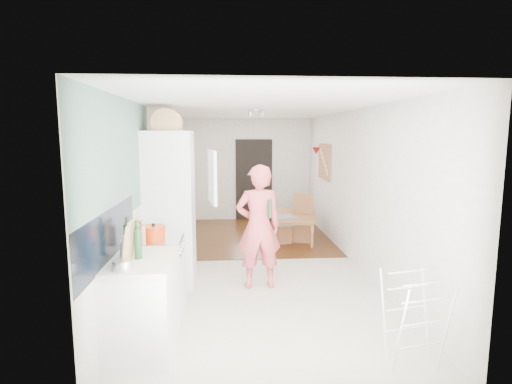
{
  "coord_description": "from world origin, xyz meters",
  "views": [
    {
      "loc": [
        -0.47,
        -6.32,
        2.09
      ],
      "look_at": [
        0.01,
        0.2,
        1.16
      ],
      "focal_mm": 28.0,
      "sensor_mm": 36.0,
      "label": 1
    }
  ],
  "objects": [
    {
      "name": "room_shell",
      "position": [
        0.0,
        0.0,
        1.25
      ],
      "size": [
        3.2,
        7.0,
        2.5
      ],
      "primitive_type": null,
      "color": "white",
      "rests_on": "ground"
    },
    {
      "name": "floor",
      "position": [
        0.0,
        0.0,
        0.0
      ],
      "size": [
        3.2,
        7.0,
        0.01
      ],
      "primitive_type": "cube",
      "color": "beige",
      "rests_on": "ground"
    },
    {
      "name": "wood_floor_overlay",
      "position": [
        0.0,
        1.85,
        0.01
      ],
      "size": [
        3.2,
        3.3,
        0.01
      ],
      "primitive_type": "cube",
      "color": "#542B10",
      "rests_on": "room_shell"
    },
    {
      "name": "sage_wall_panel",
      "position": [
        -1.59,
        -2.0,
        1.85
      ],
      "size": [
        0.02,
        3.0,
        1.3
      ],
      "primitive_type": "cube",
      "color": "gray",
      "rests_on": "room_shell"
    },
    {
      "name": "tile_splashback",
      "position": [
        -1.59,
        -2.55,
        1.15
      ],
      "size": [
        0.02,
        1.9,
        0.5
      ],
      "primitive_type": "cube",
      "color": "black",
      "rests_on": "room_shell"
    },
    {
      "name": "doorway_recess",
      "position": [
        0.2,
        3.48,
        1.0
      ],
      "size": [
        0.9,
        0.04,
        2.0
      ],
      "primitive_type": "cube",
      "color": "black",
      "rests_on": "room_shell"
    },
    {
      "name": "base_cabinet",
      "position": [
        -1.3,
        -2.55,
        0.43
      ],
      "size": [
        0.6,
        0.9,
        0.86
      ],
      "primitive_type": "cube",
      "color": "white",
      "rests_on": "room_shell"
    },
    {
      "name": "worktop",
      "position": [
        -1.3,
        -2.55,
        0.89
      ],
      "size": [
        0.62,
        0.92,
        0.06
      ],
      "primitive_type": "cube",
      "color": "silver",
      "rests_on": "room_shell"
    },
    {
      "name": "range_cooker",
      "position": [
        -1.3,
        -1.8,
        0.44
      ],
      "size": [
        0.6,
        0.6,
        0.88
      ],
      "primitive_type": "cube",
      "color": "white",
      "rests_on": "room_shell"
    },
    {
      "name": "cooker_top",
      "position": [
        -1.3,
        -1.8,
        0.9
      ],
      "size": [
        0.6,
        0.6,
        0.04
      ],
      "primitive_type": "cube",
      "color": "silver",
      "rests_on": "room_shell"
    },
    {
      "name": "fridge_housing",
      "position": [
        -1.27,
        -0.78,
        1.07
      ],
      "size": [
        0.66,
        0.66,
        2.15
      ],
      "primitive_type": "cube",
      "color": "white",
      "rests_on": "room_shell"
    },
    {
      "name": "fridge_door",
      "position": [
        -0.66,
        -1.08,
        1.55
      ],
      "size": [
        0.14,
        0.56,
        0.7
      ],
      "primitive_type": "cube",
      "rotation": [
        0.0,
        0.0,
        -1.4
      ],
      "color": "white",
      "rests_on": "room_shell"
    },
    {
      "name": "fridge_interior",
      "position": [
        -0.96,
        -0.78,
        1.55
      ],
      "size": [
        0.02,
        0.52,
        0.66
      ],
      "primitive_type": "cube",
      "color": "white",
      "rests_on": "room_shell"
    },
    {
      "name": "pinboard",
      "position": [
        1.58,
        1.9,
        1.55
      ],
      "size": [
        0.03,
        0.9,
        0.7
      ],
      "primitive_type": "cube",
      "color": "#D6BD77",
      "rests_on": "room_shell"
    },
    {
      "name": "pinboard_frame",
      "position": [
        1.57,
        1.9,
        1.55
      ],
      "size": [
        0.0,
        0.94,
        0.74
      ],
      "primitive_type": "cube",
      "color": "#986535",
      "rests_on": "room_shell"
    },
    {
      "name": "wall_sconce",
      "position": [
        1.54,
        2.55,
        1.75
      ],
      "size": [
        0.18,
        0.18,
        0.16
      ],
      "primitive_type": "cone",
      "color": "maroon",
      "rests_on": "room_shell"
    },
    {
      "name": "person",
      "position": [
        -0.04,
        -1.01,
        1.01
      ],
      "size": [
        0.78,
        0.55,
        2.02
      ],
      "primitive_type": "imported",
      "rotation": [
        0.0,
        0.0,
        3.23
      ],
      "color": "#E8575B",
      "rests_on": "floor"
    },
    {
      "name": "dining_table",
      "position": [
        0.91,
        1.49,
        0.22
      ],
      "size": [
        0.89,
        1.34,
        0.44
      ],
      "primitive_type": "imported",
      "rotation": [
        0.0,
        0.0,
        1.4
      ],
      "color": "#986535",
      "rests_on": "floor"
    },
    {
      "name": "dining_chair",
      "position": [
        1.01,
        1.34,
        0.47
      ],
      "size": [
        0.49,
        0.49,
        0.93
      ],
      "primitive_type": null,
      "rotation": [
        0.0,
        0.0,
        -0.28
      ],
      "color": "#986535",
      "rests_on": "floor"
    },
    {
      "name": "stool",
      "position": [
        0.61,
        1.22,
        0.19
      ],
      "size": [
        0.35,
        0.35,
        0.37
      ],
      "primitive_type": null,
      "rotation": [
        0.0,
        0.0,
        0.26
      ],
      "color": "#986535",
      "rests_on": "floor"
    },
    {
      "name": "grey_drape",
      "position": [
        0.64,
        1.19,
        0.46
      ],
      "size": [
        0.47,
        0.47,
        0.17
      ],
      "primitive_type": "cube",
      "rotation": [
        0.0,
        0.0,
        0.26
      ],
      "color": "gray",
      "rests_on": "stool"
    },
    {
      "name": "drying_rack",
      "position": [
        1.22,
        -3.0,
        0.42
      ],
      "size": [
        0.5,
        0.47,
        0.85
      ],
      "primitive_type": null,
      "rotation": [
        0.0,
        0.0,
        0.18
      ],
      "color": "white",
      "rests_on": "floor"
    },
    {
      "name": "bread_bin",
      "position": [
        -1.26,
        -0.81,
        2.26
      ],
      "size": [
        0.41,
        0.39,
        0.21
      ],
      "primitive_type": null,
      "rotation": [
        0.0,
        0.0,
        -0.03
      ],
      "color": "tan",
      "rests_on": "fridge_housing"
    },
    {
      "name": "red_casserole",
      "position": [
        -1.31,
        -1.83,
        1.0
      ],
      "size": [
        0.27,
        0.27,
        0.16
      ],
      "primitive_type": "cylinder",
      "rotation": [
        0.0,
        0.0,
        0.01
      ],
      "color": "red",
      "rests_on": "cooker_top"
    },
    {
      "name": "steel_pan",
      "position": [
        -1.39,
        -2.87,
        0.96
      ],
      "size": [
        0.2,
        0.2,
        0.09
      ],
      "primitive_type": "cylinder",
      "rotation": [
        0.0,
        0.0,
        -0.16
      ],
      "color": "silver",
      "rests_on": "worktop"
    },
    {
      "name": "held_bottle",
      "position": [
        0.1,
        -1.12,
        1.12
      ],
      "size": [
        0.05,
        0.05,
        0.25
      ],
      "primitive_type": "cylinder",
      "color": "#1D4323",
      "rests_on": "person"
    },
    {
      "name": "bottle_a",
      "position": [
        -1.32,
        -2.55,
        1.07
      ],
      "size": [
        0.07,
        0.07,
        0.3
      ],
      "primitive_type": "cylinder",
      "rotation": [
        0.0,
        0.0,
        0.03
      ],
      "color": "#1D4323",
      "rests_on": "worktop"
    },
    {
      "name": "bottle_b",
      "position": [
        -1.46,
        -2.4,
        1.07
      ],
      "size": [
        0.08,
        0.08,
        0.31
      ],
      "primitive_type": "cylinder",
      "rotation": [
        0.0,
        0.0,
        0.09
      ],
      "color": "#1D4323",
      "rests_on": "worktop"
    },
    {
      "name": "bottle_c",
      "position": [
        -1.44,
        -2.62,
        1.02
      ],
      "size": [
        0.09,
        0.09,
        0.19
      ],
      "primitive_type": "cylinder",
      "rotation": [
        0.0,
        0.0,
        -0.07
      ],
      "color": "silver",
      "rests_on": "worktop"
    },
    {
      "name": "pepper_mill_front",
      "position": [
        -1.42,
        -2.02,
        1.04
      ],
      "size": [
        0.08,
        0.08,
        0.24
      ],
      "primitive_type": "cylinder",
      "rotation": [
        0.0,
        0.0,
        -0.32
      ],
      "color": "tan",
      "rests_on": "worktop"
    },
    {
      "name": "pepper_mill_back",
      "position": [
        -1.38,
        -2.04,
        1.03
      ],
      "size": [
        0.06,
        0.06,
        0.21
      ],
      "primitive_type": "cylinder",
      "rotation": [
        0.0,
        0.0,
        -0.07
      ],
      "color": "tan",
      "rests_on": "worktop"
    },
    {
      "name": "chopping_boards",
      "position": [
        -1.37,
        -2.67,
        1.12
      ],
      "size": [
        0.07,
        0.3,
        0.4
      ],
      "primitive_type": null,
      "rotation": [
        0.0,
        0.0,
        -0.08
      ],
      "color": "tan",
      "rests_on": "worktop"
    }
  ]
}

